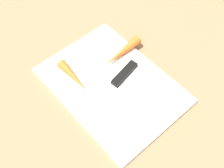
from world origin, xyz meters
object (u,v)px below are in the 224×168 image
at_px(knife, 123,78).
at_px(carrot_long, 122,52).
at_px(cutting_board, 112,85).
at_px(carrot_short, 73,77).

xyz_separation_m(knife, carrot_long, (0.06, -0.05, 0.01)).
relative_size(cutting_board, knife, 1.80).
height_order(cutting_board, carrot_short, carrot_short).
height_order(cutting_board, carrot_long, carrot_long).
xyz_separation_m(cutting_board, carrot_long, (0.05, -0.08, 0.02)).
xyz_separation_m(cutting_board, carrot_short, (0.08, 0.07, 0.02)).
height_order(cutting_board, knife, knife).
relative_size(carrot_long, carrot_short, 1.18).
distance_m(cutting_board, knife, 0.03).
bearing_deg(cutting_board, carrot_long, -56.97).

